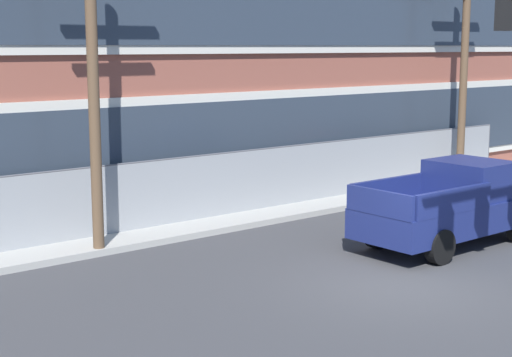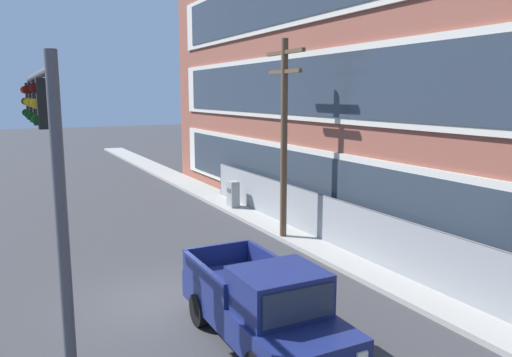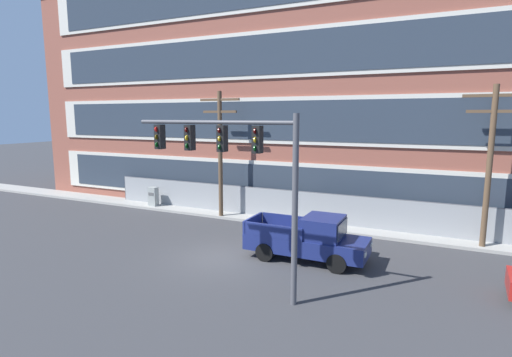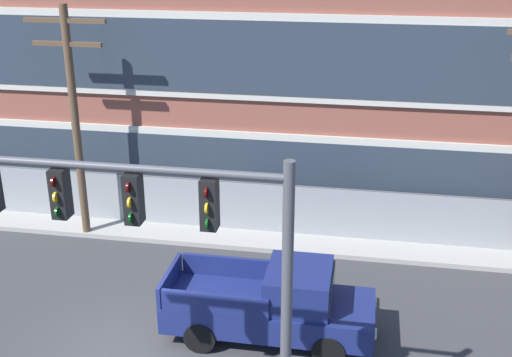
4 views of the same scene
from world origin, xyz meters
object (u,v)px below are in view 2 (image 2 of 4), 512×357
(pickup_truck_navy, at_px, (265,307))
(utility_pole_near_corner, at_px, (284,130))
(traffic_signal_mast, at_px, (46,141))
(electrical_cabinet, at_px, (233,196))

(pickup_truck_navy, xyz_separation_m, utility_pole_near_corner, (-7.13, 4.62, 3.35))
(traffic_signal_mast, distance_m, electrical_cabinet, 15.18)
(traffic_signal_mast, bearing_deg, electrical_cabinet, 141.20)
(pickup_truck_navy, distance_m, utility_pole_near_corner, 9.13)
(pickup_truck_navy, bearing_deg, electrical_cabinet, 158.48)
(utility_pole_near_corner, distance_m, electrical_cabinet, 6.63)
(traffic_signal_mast, bearing_deg, pickup_truck_navy, 72.94)
(traffic_signal_mast, height_order, utility_pole_near_corner, utility_pole_near_corner)
(pickup_truck_navy, relative_size, electrical_cabinet, 3.69)
(traffic_signal_mast, distance_m, utility_pole_near_corner, 10.57)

